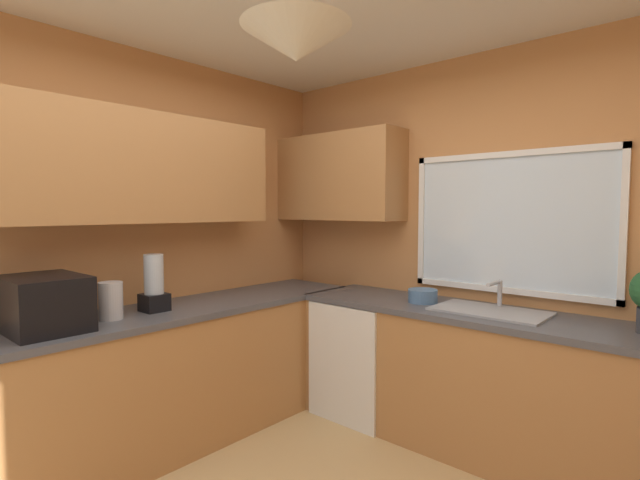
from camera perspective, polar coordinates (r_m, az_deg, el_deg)
room_shell at (r=2.42m, az=-1.89°, el=8.66°), size 3.54×3.77×2.67m
counter_run_left at (r=3.22m, az=-21.65°, el=-16.28°), size 0.65×3.38×0.90m
counter_run_back at (r=3.25m, az=19.99°, el=-16.03°), size 2.63×0.65×0.90m
dishwasher at (r=3.67m, az=5.46°, el=-13.91°), size 0.60×0.60×0.85m
microwave at (r=2.89m, az=-30.64°, el=-6.64°), size 0.48×0.36×0.29m
kettle at (r=3.00m, az=-24.13°, el=-6.77°), size 0.13×0.13×0.22m
sink_assembly at (r=3.14m, az=20.02°, el=-8.07°), size 0.67×0.40×0.19m
bowl at (r=3.32m, az=12.41°, el=-6.66°), size 0.20×0.20×0.09m
blender_appliance at (r=3.13m, az=-19.57°, el=-5.26°), size 0.15×0.15×0.36m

